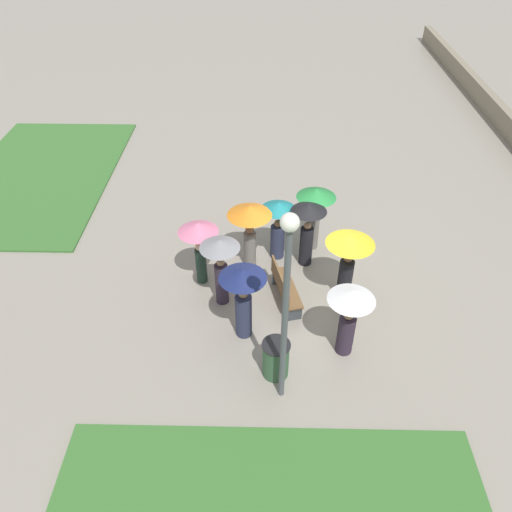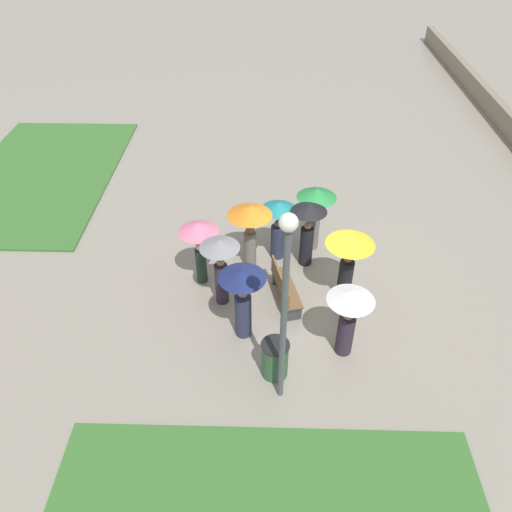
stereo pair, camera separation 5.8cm
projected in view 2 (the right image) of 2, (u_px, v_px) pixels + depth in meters
ground_plane at (312, 282)px, 13.23m from camera, size 90.00×90.00×0.00m
lawn_patch_far at (41, 175)px, 17.62m from camera, size 8.60×5.04×0.06m
park_bench at (284, 287)px, 12.39m from camera, size 1.62×0.78×0.90m
lamp_post at (285, 292)px, 8.67m from camera, size 0.32×0.32×4.54m
trash_bin at (275, 359)px, 10.62m from camera, size 0.61×0.61×0.92m
crowd_person_yellow at (349, 252)px, 11.96m from camera, size 1.19×1.19×1.90m
crowd_person_orange at (250, 221)px, 12.91m from camera, size 1.17×1.17×1.90m
crowd_person_navy at (243, 291)px, 10.99m from camera, size 1.06×1.06×1.96m
crowd_person_pink at (199, 237)px, 12.39m from camera, size 1.02×1.02×1.86m
crowd_person_grey at (220, 260)px, 11.84m from camera, size 0.97×0.97×1.93m
crowd_person_teal at (278, 223)px, 13.40m from camera, size 0.94×0.94×1.77m
crowd_person_white at (349, 310)px, 10.60m from camera, size 1.03×1.03×1.84m
crowd_person_black at (308, 225)px, 13.06m from camera, size 0.94×0.94×1.93m
crowd_person_green at (316, 204)px, 13.50m from camera, size 1.08×1.08×1.94m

